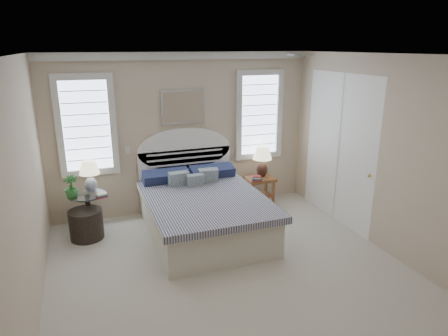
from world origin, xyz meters
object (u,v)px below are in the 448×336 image
(lamp_left, at_px, (90,173))
(lamp_right, at_px, (262,158))
(floor_pot, at_px, (86,224))
(nightstand_right, at_px, (260,185))
(side_table_left, at_px, (89,209))
(bed, at_px, (202,209))

(lamp_left, relative_size, lamp_right, 0.90)
(floor_pot, bearing_deg, nightstand_right, 5.83)
(side_table_left, height_order, floor_pot, side_table_left)
(nightstand_right, distance_m, floor_pot, 3.02)
(side_table_left, height_order, nightstand_right, side_table_left)
(side_table_left, xyz_separation_m, floor_pot, (-0.05, -0.21, -0.16))
(bed, xyz_separation_m, side_table_left, (-1.65, 0.59, 0.00))
(bed, bearing_deg, floor_pot, 167.27)
(lamp_right, bearing_deg, lamp_left, -178.68)
(bed, height_order, floor_pot, bed)
(nightstand_right, relative_size, lamp_left, 1.06)
(bed, height_order, lamp_right, bed)
(bed, height_order, side_table_left, bed)
(floor_pot, xyz_separation_m, lamp_right, (3.07, 0.37, 0.64))
(side_table_left, distance_m, lamp_right, 3.05)
(lamp_left, bearing_deg, floor_pot, -112.90)
(bed, relative_size, lamp_right, 4.10)
(nightstand_right, distance_m, lamp_left, 2.93)
(lamp_left, bearing_deg, bed, -23.41)
(nightstand_right, xyz_separation_m, lamp_left, (-2.88, -0.01, 0.55))
(bed, distance_m, side_table_left, 1.75)
(floor_pot, height_order, lamp_left, lamp_left)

